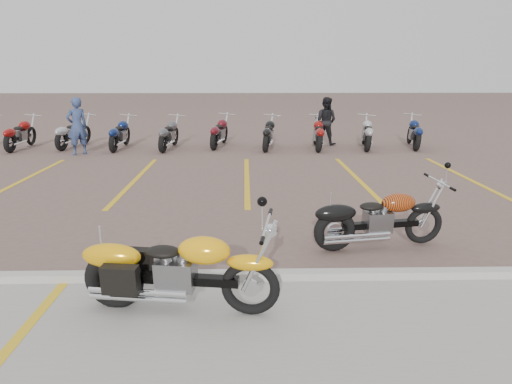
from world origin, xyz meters
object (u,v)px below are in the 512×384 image
at_px(flame_cruiser, 376,221).
at_px(yellow_cruiser, 176,273).
at_px(person_a, 77,126).
at_px(person_b, 326,121).

bearing_deg(flame_cruiser, yellow_cruiser, -154.19).
relative_size(flame_cruiser, person_a, 1.13).
bearing_deg(flame_cruiser, person_a, 119.60).
xyz_separation_m(flame_cruiser, person_b, (0.91, 10.53, 0.42)).
bearing_deg(yellow_cruiser, flame_cruiser, 44.70).
relative_size(flame_cruiser, person_b, 1.21).
distance_m(yellow_cruiser, person_a, 11.44).
xyz_separation_m(flame_cruiser, person_a, (-7.13, 8.58, 0.47)).
bearing_deg(yellow_cruiser, person_a, 121.61).
relative_size(yellow_cruiser, flame_cruiser, 1.08).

